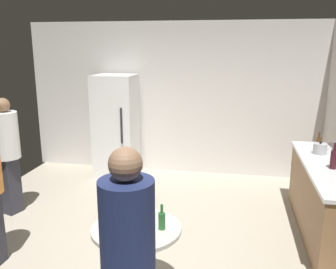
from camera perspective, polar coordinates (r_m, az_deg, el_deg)
ground_plane at (r=4.63m, az=-5.10°, el=-16.73°), size 5.20×5.20×0.10m
wall_back at (r=6.63m, az=0.80°, el=5.57°), size 5.32×0.06×2.70m
refrigerator at (r=6.53m, az=-8.07°, el=1.29°), size 0.70×0.68×1.80m
kitchen_counter at (r=4.96m, az=23.63°, el=-9.30°), size 0.64×2.18×0.90m
kettle at (r=5.21m, az=22.60°, el=-2.06°), size 0.24×0.17×0.18m
wine_bottle_on_counter at (r=4.64m, az=24.36°, el=-3.48°), size 0.08×0.08×0.31m
beer_bottle_on_counter at (r=5.50m, az=22.38°, el=-1.11°), size 0.06×0.06×0.23m
foreground_table at (r=3.40m, az=-4.90°, el=-15.70°), size 0.80×0.80×0.73m
beer_bottle_amber at (r=3.09m, az=-3.29°, el=-14.83°), size 0.06×0.06×0.23m
beer_bottle_brown at (r=3.27m, az=-7.61°, el=-13.22°), size 0.06×0.06×0.23m
beer_bottle_green at (r=3.27m, az=-0.97°, el=-13.17°), size 0.06×0.06×0.23m
beer_bottle_clear at (r=3.37m, az=-4.70°, el=-12.32°), size 0.06×0.06×0.23m
plastic_cup_red at (r=3.38m, az=-3.04°, el=-12.72°), size 0.08×0.08×0.11m
person_in_navy_shirt at (r=2.40m, az=-6.22°, el=-18.66°), size 0.48×0.48×1.73m
person_in_white_shirt at (r=5.41m, az=-23.76°, el=-1.86°), size 0.43×0.43×1.62m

